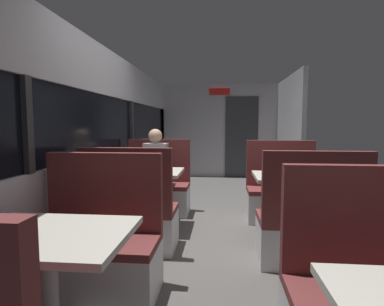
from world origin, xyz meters
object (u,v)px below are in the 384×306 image
bench_rear_aisle_facing_end (310,231)px  dining_table_rear_aisle (294,184)px  bench_rear_aisle_facing_entry (282,197)px  bench_near_window_facing_entry (98,253)px  dining_table_near_window (47,250)px  bench_mid_window_facing_end (131,219)px  dining_table_mid_window (146,179)px  bench_mid_window_facing_entry (157,191)px  seated_passenger (156,178)px

bench_rear_aisle_facing_end → dining_table_rear_aisle: bearing=90.0°
bench_rear_aisle_facing_entry → bench_near_window_facing_entry: bearing=-130.8°
dining_table_near_window → dining_table_rear_aisle: 2.74m
bench_near_window_facing_entry → bench_mid_window_facing_end: bearing=90.0°
dining_table_mid_window → dining_table_rear_aisle: same height
bench_rear_aisle_facing_end → bench_rear_aisle_facing_entry: same height
dining_table_mid_window → bench_mid_window_facing_end: bearing=-90.0°
bench_mid_window_facing_entry → dining_table_rear_aisle: bench_mid_window_facing_entry is taller
bench_rear_aisle_facing_entry → dining_table_near_window: bearing=-122.8°
bench_near_window_facing_entry → seated_passenger: size_ratio=0.87×
bench_rear_aisle_facing_end → seated_passenger: bearing=139.5°
seated_passenger → bench_mid_window_facing_end: bearing=-90.0°
dining_table_mid_window → seated_passenger: 0.64m
bench_mid_window_facing_end → dining_table_rear_aisle: bench_mid_window_facing_end is taller
bench_mid_window_facing_end → dining_table_near_window: bearing=-90.0°
dining_table_mid_window → bench_rear_aisle_facing_entry: size_ratio=0.82×
bench_mid_window_facing_entry → bench_rear_aisle_facing_entry: 1.80m
dining_table_near_window → dining_table_mid_window: (0.00, 2.27, 0.00)m
dining_table_near_window → bench_mid_window_facing_entry: bench_mid_window_facing_entry is taller
dining_table_near_window → bench_mid_window_facing_end: 1.60m
bench_near_window_facing_entry → dining_table_mid_window: bearing=90.0°
seated_passenger → bench_near_window_facing_entry: bearing=-90.0°
dining_table_near_window → bench_mid_window_facing_end: (0.00, 1.57, -0.31)m
dining_table_mid_window → bench_rear_aisle_facing_end: bearing=-26.7°
bench_rear_aisle_facing_end → bench_near_window_facing_entry: bearing=-159.3°
dining_table_near_window → seated_passenger: bearing=90.0°
dining_table_mid_window → bench_mid_window_facing_end: size_ratio=0.82×
dining_table_mid_window → bench_mid_window_facing_entry: 0.77m
dining_table_rear_aisle → bench_rear_aisle_facing_end: bench_rear_aisle_facing_end is taller
seated_passenger → dining_table_near_window: bearing=-90.0°
dining_table_near_window → bench_rear_aisle_facing_end: bearing=37.5°
dining_table_mid_window → seated_passenger: bearing=90.0°
bench_near_window_facing_entry → dining_table_mid_window: (0.00, 1.57, 0.31)m
bench_mid_window_facing_end → bench_mid_window_facing_entry: (0.00, 1.40, 0.00)m
dining_table_mid_window → bench_mid_window_facing_entry: bearing=90.0°
bench_near_window_facing_entry → bench_mid_window_facing_end: 0.87m
bench_rear_aisle_facing_end → bench_rear_aisle_facing_entry: size_ratio=1.00×
bench_mid_window_facing_end → bench_mid_window_facing_entry: 1.40m
bench_mid_window_facing_end → seated_passenger: 1.34m
bench_near_window_facing_entry → dining_table_near_window: bearing=-90.0°
bench_mid_window_facing_end → bench_mid_window_facing_entry: size_ratio=1.00×
bench_mid_window_facing_entry → bench_rear_aisle_facing_entry: (1.79, -0.20, 0.00)m
bench_rear_aisle_facing_end → dining_table_near_window: bearing=-142.5°
bench_near_window_facing_entry → bench_mid_window_facing_end: same height
bench_rear_aisle_facing_entry → seated_passenger: 1.81m
bench_mid_window_facing_end → bench_rear_aisle_facing_end: same height
dining_table_mid_window → dining_table_near_window: bearing=-90.0°
dining_table_near_window → bench_near_window_facing_entry: (0.00, 0.70, -0.31)m
bench_mid_window_facing_entry → bench_rear_aisle_facing_end: (1.79, -1.60, 0.00)m
seated_passenger → bench_rear_aisle_facing_end: bearing=-40.5°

